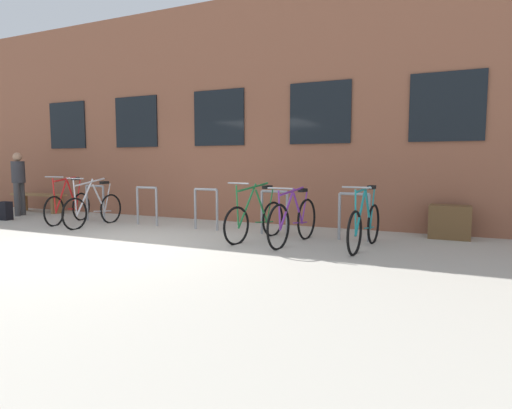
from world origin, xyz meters
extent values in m
plane|color=#B2ADA0|center=(0.00, 0.00, 0.00)|extent=(42.00, 42.00, 0.00)
cube|color=brown|center=(0.00, 6.76, 2.51)|extent=(28.00, 7.11, 5.01)
cube|color=black|center=(-4.80, 3.18, 2.39)|extent=(1.30, 0.04, 1.27)
cube|color=black|center=(-2.40, 3.18, 2.39)|extent=(1.30, 0.04, 1.27)
cube|color=black|center=(0.00, 3.18, 2.39)|extent=(1.30, 0.04, 1.27)
cube|color=black|center=(2.40, 3.18, 2.39)|extent=(1.30, 0.04, 1.27)
cube|color=black|center=(4.80, 3.18, 2.39)|extent=(1.30, 0.04, 1.27)
cylinder|color=gray|center=(-2.84, 1.90, 0.41)|extent=(0.05, 0.05, 0.82)
cylinder|color=gray|center=(-2.33, 1.90, 0.41)|extent=(0.05, 0.05, 0.82)
cylinder|color=gray|center=(-2.59, 1.90, 0.82)|extent=(0.51, 0.05, 0.05)
cylinder|color=gray|center=(-1.34, 1.90, 0.41)|extent=(0.05, 0.05, 0.82)
cylinder|color=gray|center=(-0.83, 1.90, 0.41)|extent=(0.05, 0.05, 0.82)
cylinder|color=gray|center=(-1.09, 1.90, 0.82)|extent=(0.51, 0.05, 0.05)
cylinder|color=gray|center=(0.16, 1.90, 0.41)|extent=(0.05, 0.05, 0.82)
cylinder|color=gray|center=(0.67, 1.90, 0.41)|extent=(0.05, 0.05, 0.82)
cylinder|color=gray|center=(0.41, 1.90, 0.82)|extent=(0.51, 0.05, 0.05)
cylinder|color=gray|center=(1.66, 1.90, 0.41)|extent=(0.05, 0.05, 0.82)
cylinder|color=gray|center=(2.17, 1.90, 0.41)|extent=(0.05, 0.05, 0.82)
cylinder|color=gray|center=(1.91, 1.90, 0.82)|extent=(0.51, 0.05, 0.05)
cylinder|color=gray|center=(3.16, 1.90, 0.41)|extent=(0.05, 0.05, 0.82)
cylinder|color=gray|center=(3.67, 1.90, 0.41)|extent=(0.05, 0.05, 0.82)
cylinder|color=gray|center=(3.41, 1.90, 0.82)|extent=(0.51, 0.05, 0.05)
torus|color=black|center=(3.76, 1.82, 0.32)|extent=(0.10, 0.69, 0.69)
torus|color=black|center=(3.66, 0.76, 0.32)|extent=(0.10, 0.69, 0.69)
cylinder|color=teal|center=(3.69, 1.05, 0.62)|extent=(0.08, 0.52, 0.72)
cylinder|color=teal|center=(3.73, 1.47, 0.60)|extent=(0.07, 0.39, 0.67)
cylinder|color=teal|center=(3.71, 1.22, 0.95)|extent=(0.11, 0.85, 0.08)
cylinder|color=teal|center=(3.74, 1.56, 0.30)|extent=(0.07, 0.54, 0.07)
cylinder|color=teal|center=(3.75, 1.73, 0.63)|extent=(0.04, 0.20, 0.61)
cylinder|color=teal|center=(3.67, 0.78, 0.65)|extent=(0.03, 0.08, 0.65)
cube|color=black|center=(3.74, 1.65, 0.96)|extent=(0.12, 0.21, 0.06)
cylinder|color=gray|center=(3.67, 0.80, 1.00)|extent=(0.44, 0.07, 0.03)
torus|color=black|center=(-3.04, 1.91, 0.32)|extent=(0.19, 0.67, 0.67)
torus|color=black|center=(-2.82, 0.96, 0.32)|extent=(0.19, 0.67, 0.67)
cylinder|color=red|center=(-2.88, 1.22, 0.65)|extent=(0.14, 0.46, 0.78)
cylinder|color=red|center=(-2.97, 1.58, 0.61)|extent=(0.11, 0.34, 0.70)
cylinder|color=red|center=(-2.92, 1.37, 0.99)|extent=(0.20, 0.73, 0.10)
cylinder|color=red|center=(-2.99, 1.67, 0.29)|extent=(0.13, 0.48, 0.07)
cylinder|color=red|center=(-3.02, 1.82, 0.64)|extent=(0.07, 0.20, 0.65)
cylinder|color=red|center=(-2.83, 0.98, 0.67)|extent=(0.04, 0.08, 0.71)
cube|color=black|center=(-3.00, 1.73, 0.99)|extent=(0.14, 0.22, 0.06)
cylinder|color=gray|center=(-2.83, 1.01, 1.06)|extent=(0.43, 0.12, 0.03)
torus|color=black|center=(-2.07, 1.85, 0.32)|extent=(0.07, 0.68, 0.67)
torus|color=black|center=(-2.03, 0.79, 0.32)|extent=(0.07, 0.68, 0.67)
cylinder|color=#B7B7BC|center=(-2.04, 1.08, 0.64)|extent=(0.06, 0.52, 0.76)
cylinder|color=#B7B7BC|center=(-2.06, 1.50, 0.58)|extent=(0.05, 0.39, 0.64)
cylinder|color=#B7B7BC|center=(-2.05, 1.26, 0.95)|extent=(0.07, 0.84, 0.15)
cylinder|color=#B7B7BC|center=(-2.06, 1.59, 0.29)|extent=(0.05, 0.54, 0.07)
cylinder|color=#B7B7BC|center=(-2.07, 1.76, 0.60)|extent=(0.03, 0.20, 0.58)
cylinder|color=#B7B7BC|center=(-2.03, 0.81, 0.66)|extent=(0.03, 0.08, 0.70)
cube|color=black|center=(-2.07, 1.67, 0.92)|extent=(0.11, 0.20, 0.06)
cylinder|color=gray|center=(-2.03, 0.84, 1.04)|extent=(0.44, 0.04, 0.03)
torus|color=black|center=(2.60, 1.74, 0.35)|extent=(0.12, 0.74, 0.74)
torus|color=black|center=(2.49, 0.67, 0.35)|extent=(0.12, 0.74, 0.74)
cylinder|color=#722D99|center=(2.52, 0.96, 0.61)|extent=(0.09, 0.52, 0.65)
cylinder|color=#722D99|center=(2.56, 1.38, 0.58)|extent=(0.08, 0.39, 0.57)
cylinder|color=#722D99|center=(2.54, 1.14, 0.89)|extent=(0.13, 0.85, 0.11)
cylinder|color=#722D99|center=(2.57, 1.47, 0.33)|extent=(0.08, 0.54, 0.08)
cylinder|color=#722D99|center=(2.59, 1.65, 0.60)|extent=(0.05, 0.20, 0.51)
cylinder|color=#722D99|center=(2.49, 0.69, 0.64)|extent=(0.04, 0.08, 0.58)
cube|color=black|center=(2.58, 1.56, 0.88)|extent=(0.12, 0.21, 0.06)
cylinder|color=gray|center=(2.49, 0.72, 0.96)|extent=(0.44, 0.07, 0.03)
torus|color=black|center=(1.93, 1.80, 0.31)|extent=(0.18, 0.65, 0.66)
torus|color=black|center=(1.70, 0.76, 0.31)|extent=(0.18, 0.65, 0.66)
cylinder|color=#1E7238|center=(1.76, 1.04, 0.63)|extent=(0.15, 0.51, 0.75)
cylinder|color=#1E7238|center=(1.85, 1.45, 0.58)|extent=(0.12, 0.38, 0.64)
cylinder|color=#1E7238|center=(1.80, 1.21, 0.94)|extent=(0.22, 0.83, 0.14)
cylinder|color=#1E7238|center=(1.87, 1.54, 0.29)|extent=(0.14, 0.53, 0.07)
cylinder|color=#1E7238|center=(1.91, 1.71, 0.60)|extent=(0.07, 0.20, 0.58)
cylinder|color=#1E7238|center=(1.70, 0.78, 0.65)|extent=(0.04, 0.08, 0.68)
cube|color=black|center=(1.89, 1.62, 0.92)|extent=(0.14, 0.22, 0.06)
cylinder|color=gray|center=(1.71, 0.81, 1.02)|extent=(0.44, 0.12, 0.03)
cube|color=olive|center=(-5.40, 2.63, 0.48)|extent=(1.78, 0.40, 0.05)
cube|color=olive|center=(-6.11, 2.63, 0.23)|extent=(0.08, 0.36, 0.46)
cube|color=olive|center=(-4.69, 2.63, 0.23)|extent=(0.08, 0.36, 0.46)
cylinder|color=#3F3F42|center=(-5.12, 1.78, 0.42)|extent=(0.14, 0.14, 0.85)
cylinder|color=#3F3F42|center=(-5.20, 1.99, 0.42)|extent=(0.14, 0.14, 0.85)
cylinder|color=#333338|center=(-5.16, 1.89, 1.12)|extent=(0.32, 0.32, 0.55)
sphere|color=tan|center=(-5.16, 1.89, 1.51)|extent=(0.22, 0.22, 0.22)
cube|color=black|center=(-4.69, 1.16, 0.22)|extent=(0.29, 0.21, 0.44)
cube|color=brown|center=(4.93, 2.85, 0.30)|extent=(0.70, 0.44, 0.60)
camera|label=1|loc=(4.94, -5.53, 1.37)|focal=30.00mm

